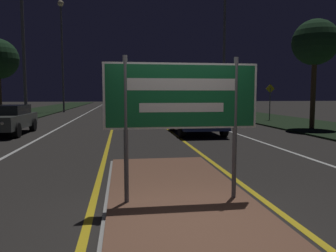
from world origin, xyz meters
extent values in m
plane|color=#282623|center=(0.00, 0.00, 0.00)|extent=(160.00, 160.00, 0.00)
cube|color=#999993|center=(0.00, 0.81, 0.03)|extent=(2.42, 6.92, 0.05)
cube|color=brown|center=(0.00, 0.81, 0.05)|extent=(2.30, 6.80, 0.10)
cube|color=black|center=(9.50, 20.00, 0.04)|extent=(5.00, 100.00, 0.08)
cube|color=gold|center=(-1.40, 25.00, 0.00)|extent=(0.12, 70.00, 0.01)
cube|color=gold|center=(1.40, 25.00, 0.00)|extent=(0.12, 70.00, 0.01)
cube|color=silver|center=(-4.20, 25.00, 0.00)|extent=(0.12, 70.00, 0.01)
cube|color=silver|center=(4.20, 25.00, 0.00)|extent=(0.12, 70.00, 0.01)
cube|color=silver|center=(-7.20, 25.00, 0.00)|extent=(0.10, 70.00, 0.01)
cube|color=silver|center=(7.20, 25.00, 0.00)|extent=(0.10, 70.00, 0.01)
cylinder|color=#56565B|center=(-0.86, 0.81, 1.22)|extent=(0.07, 0.07, 2.24)
cylinder|color=#56565B|center=(0.86, 0.81, 1.22)|extent=(0.07, 0.07, 2.24)
cube|color=#146033|center=(0.00, 0.81, 1.73)|extent=(2.39, 0.04, 1.01)
cube|color=white|center=(0.00, 0.79, 1.73)|extent=(2.39, 0.00, 1.01)
cube|color=#146033|center=(0.00, 0.79, 1.73)|extent=(2.32, 0.01, 0.95)
cube|color=white|center=(0.00, 0.78, 1.91)|extent=(1.67, 0.01, 0.18)
cube|color=white|center=(0.00, 0.78, 1.56)|extent=(1.31, 0.01, 0.14)
cylinder|color=#56565B|center=(-6.52, 16.23, 4.74)|extent=(0.18, 0.18, 9.48)
cylinder|color=#56565B|center=(-6.58, 29.53, 5.17)|extent=(0.18, 0.18, 10.35)
sphere|color=beige|center=(-6.58, 29.53, 10.52)|extent=(0.58, 0.58, 0.58)
cylinder|color=#56565B|center=(6.47, 18.99, 5.35)|extent=(0.18, 0.18, 10.70)
cube|color=navy|center=(2.40, 10.15, 0.61)|extent=(1.87, 4.01, 0.59)
cube|color=black|center=(2.40, 9.91, 1.18)|extent=(1.65, 2.09, 0.54)
sphere|color=red|center=(1.82, 8.17, 0.69)|extent=(0.14, 0.14, 0.14)
sphere|color=red|center=(2.98, 8.17, 0.69)|extent=(0.14, 0.14, 0.14)
cylinder|color=black|center=(1.51, 11.40, 0.32)|extent=(0.22, 0.63, 0.63)
cylinder|color=black|center=(3.30, 11.40, 0.32)|extent=(0.22, 0.63, 0.63)
cylinder|color=black|center=(1.51, 8.91, 0.32)|extent=(0.22, 0.63, 0.63)
cylinder|color=black|center=(3.30, 8.91, 0.32)|extent=(0.22, 0.63, 0.63)
cube|color=#B7B7BC|center=(2.48, 19.65, 0.65)|extent=(1.70, 4.31, 0.59)
cube|color=black|center=(2.48, 19.39, 1.14)|extent=(1.50, 2.24, 0.40)
sphere|color=red|center=(1.95, 17.52, 0.72)|extent=(0.14, 0.14, 0.14)
sphere|color=red|center=(3.01, 17.52, 0.72)|extent=(0.14, 0.14, 0.14)
cylinder|color=black|center=(1.67, 20.99, 0.35)|extent=(0.22, 0.70, 0.70)
cylinder|color=black|center=(3.29, 20.99, 0.35)|extent=(0.22, 0.70, 0.70)
cylinder|color=black|center=(1.67, 18.32, 0.35)|extent=(0.22, 0.70, 0.70)
cylinder|color=black|center=(3.29, 18.32, 0.35)|extent=(0.22, 0.70, 0.70)
cube|color=#B7B7BC|center=(5.50, 33.20, 0.65)|extent=(1.87, 4.48, 0.66)
cube|color=black|center=(5.50, 32.94, 1.22)|extent=(1.64, 2.33, 0.50)
sphere|color=red|center=(4.92, 30.99, 0.73)|extent=(0.14, 0.14, 0.14)
sphere|color=red|center=(6.08, 30.99, 0.73)|extent=(0.14, 0.14, 0.14)
cylinder|color=black|center=(4.61, 34.59, 0.32)|extent=(0.22, 0.63, 0.63)
cylinder|color=black|center=(6.40, 34.59, 0.32)|extent=(0.22, 0.63, 0.63)
cylinder|color=black|center=(4.61, 31.82, 0.32)|extent=(0.22, 0.63, 0.63)
cylinder|color=black|center=(6.40, 31.82, 0.32)|extent=(0.22, 0.63, 0.63)
cube|color=#4C514C|center=(-5.95, 10.99, 0.60)|extent=(1.71, 4.02, 0.58)
cube|color=black|center=(-5.95, 11.23, 1.09)|extent=(1.51, 2.09, 0.40)
sphere|color=white|center=(-5.42, 9.00, 0.67)|extent=(0.14, 0.14, 0.14)
cylinder|color=black|center=(-5.14, 9.74, 0.31)|extent=(0.22, 0.62, 0.62)
cylinder|color=black|center=(-5.14, 12.23, 0.31)|extent=(0.22, 0.62, 0.62)
cylinder|color=#56565B|center=(8.76, 16.22, 1.14)|extent=(0.06, 0.06, 2.12)
cube|color=yellow|center=(8.76, 16.22, 2.14)|extent=(0.60, 0.02, 0.60)
cylinder|color=#4C3823|center=(-8.50, 17.80, 1.75)|extent=(0.24, 0.24, 3.33)
cylinder|color=#4C3823|center=(8.52, 10.97, 1.94)|extent=(0.24, 0.24, 3.73)
sphere|color=#19381E|center=(8.52, 10.97, 4.31)|extent=(2.22, 2.22, 2.22)
camera|label=1|loc=(-0.92, -4.16, 1.76)|focal=35.00mm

